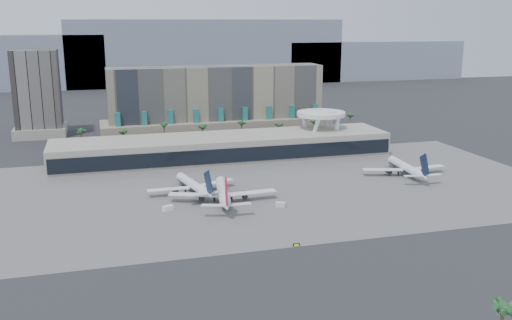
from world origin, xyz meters
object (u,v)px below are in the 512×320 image
object	(u,v)px
airliner_right	(406,168)
service_vehicle_b	(281,205)
service_vehicle_a	(168,208)
taxiway_sign	(296,245)
airliner_left	(193,185)
airliner_centre	(223,193)

from	to	relation	value
airliner_right	service_vehicle_b	xyz separation A→B (m)	(-69.23, -28.25, -2.64)
airliner_right	service_vehicle_a	bearing A→B (deg)	-164.76
service_vehicle_a	taxiway_sign	distance (m)	57.08
airliner_left	taxiway_sign	xyz separation A→B (m)	(21.66, -65.32, -2.91)
service_vehicle_a	taxiway_sign	xyz separation A→B (m)	(34.39, -45.55, -0.46)
airliner_right	service_vehicle_a	distance (m)	112.86
airliner_left	airliner_right	world-z (taller)	airliner_right
service_vehicle_b	service_vehicle_a	bearing A→B (deg)	-167.75
airliner_right	taxiway_sign	distance (m)	101.41
service_vehicle_a	service_vehicle_b	bearing A→B (deg)	-32.78
service_vehicle_b	taxiway_sign	size ratio (longest dim) A/B	1.66
taxiway_sign	service_vehicle_b	bearing A→B (deg)	83.01
service_vehicle_a	taxiway_sign	size ratio (longest dim) A/B	1.77
service_vehicle_b	taxiway_sign	distance (m)	38.97
service_vehicle_a	airliner_centre	bearing A→B (deg)	-10.85
airliner_left	taxiway_sign	world-z (taller)	airliner_left
service_vehicle_a	service_vehicle_b	size ratio (longest dim) A/B	1.06
airliner_right	taxiway_sign	size ratio (longest dim) A/B	18.67
airliner_left	taxiway_sign	bearing A→B (deg)	-83.96
airliner_centre	taxiway_sign	size ratio (longest dim) A/B	19.81
service_vehicle_a	taxiway_sign	bearing A→B (deg)	-75.83
airliner_right	service_vehicle_a	size ratio (longest dim) A/B	10.58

